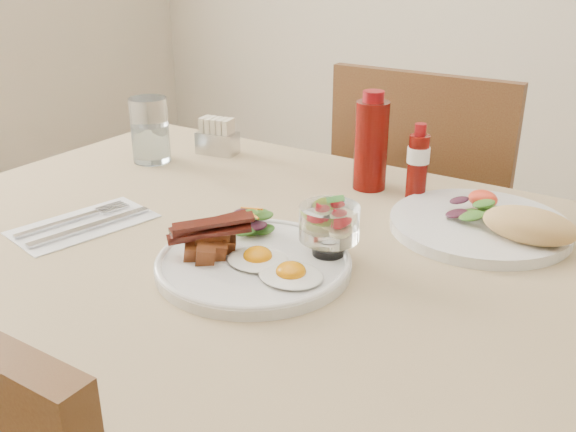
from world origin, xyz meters
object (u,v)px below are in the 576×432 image
main_plate (254,264)px  hot_sauce_bottle (418,164)px  second_plate (491,224)px  water_glass (150,134)px  table (282,294)px  sugar_caddy (217,138)px  fruit_cup (329,223)px  ketchup_bottle (371,144)px  chair_far (428,229)px

main_plate → hot_sauce_bottle: size_ratio=1.97×
second_plate → water_glass: size_ratio=2.20×
table → sugar_caddy: sugar_caddy is taller
second_plate → hot_sauce_bottle: 0.18m
fruit_cup → ketchup_bottle: (-0.09, 0.32, 0.02)m
chair_far → hot_sauce_bottle: chair_far is taller
second_plate → fruit_cup: bearing=-126.7°
chair_far → main_plate: (0.01, -0.75, 0.24)m
sugar_caddy → water_glass: water_glass is taller
sugar_caddy → hot_sauce_bottle: bearing=-12.6°
chair_far → ketchup_bottle: size_ratio=5.02×
fruit_cup → water_glass: size_ratio=0.65×
sugar_caddy → fruit_cup: bearing=-44.8°
main_plate → chair_far: bearing=90.8°
table → sugar_caddy: 0.50m
table → main_plate: main_plate is taller
second_plate → hot_sauce_bottle: bearing=154.3°
chair_far → second_plate: size_ratio=3.12×
chair_far → main_plate: 0.79m
second_plate → sugar_caddy: 0.64m
table → chair_far: size_ratio=1.43×
chair_far → hot_sauce_bottle: 0.49m
sugar_caddy → chair_far: bearing=33.7°
table → chair_far: chair_far is taller
fruit_cup → water_glass: 0.59m
table → hot_sauce_bottle: 0.34m
main_plate → ketchup_bottle: bearing=91.1°
main_plate → sugar_caddy: sugar_caddy is taller
fruit_cup → second_plate: 0.29m
fruit_cup → second_plate: (0.17, 0.23, -0.05)m
fruit_cup → hot_sauce_bottle: hot_sauce_bottle is taller
fruit_cup → chair_far: bearing=97.7°
hot_sauce_bottle → sugar_caddy: 0.48m
main_plate → ketchup_bottle: (-0.01, 0.39, 0.08)m
hot_sauce_bottle → main_plate: bearing=-103.5°
fruit_cup → hot_sauce_bottle: 0.30m
hot_sauce_bottle → water_glass: (-0.56, -0.09, -0.01)m
main_plate → second_plate: size_ratio=0.94×
main_plate → fruit_cup: bearing=42.2°
table → hot_sauce_bottle: bearing=70.6°
ketchup_bottle → water_glass: (-0.46, -0.10, -0.03)m
chair_far → sugar_caddy: bearing=-136.7°
chair_far → sugar_caddy: size_ratio=9.88×
fruit_cup → second_plate: size_ratio=0.29×
table → fruit_cup: 0.18m
sugar_caddy → ketchup_bottle: bearing=-11.5°
chair_far → second_plate: 0.58m
table → fruit_cup: size_ratio=15.16×
hot_sauce_bottle → table: bearing=-109.4°
table → hot_sauce_bottle: (0.10, 0.29, 0.16)m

